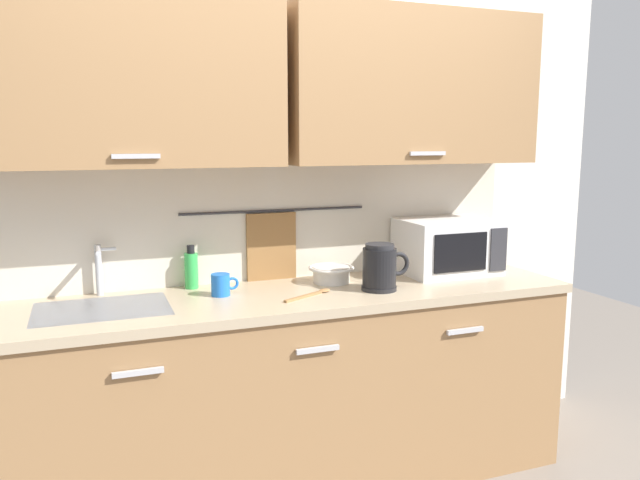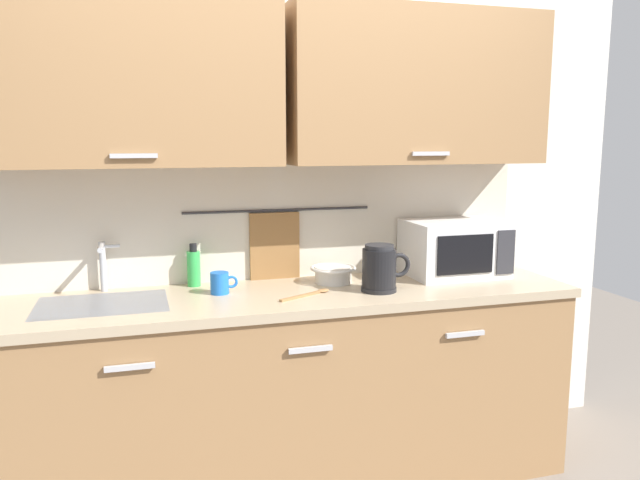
% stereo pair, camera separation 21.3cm
% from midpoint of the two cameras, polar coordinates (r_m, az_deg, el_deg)
% --- Properties ---
extents(counter_unit, '(2.53, 0.64, 0.90)m').
position_cam_midpoint_polar(counter_unit, '(2.88, -4.84, -13.40)').
color(counter_unit, '#997047').
rests_on(counter_unit, ground).
extents(back_wall_assembly, '(3.70, 0.41, 2.50)m').
position_cam_midpoint_polar(back_wall_assembly, '(2.89, -6.23, 8.33)').
color(back_wall_assembly, silver).
rests_on(back_wall_assembly, ground).
extents(sink_faucet, '(0.09, 0.17, 0.22)m').
position_cam_midpoint_polar(sink_faucet, '(2.84, -21.61, -2.01)').
color(sink_faucet, '#B2B5BA').
rests_on(sink_faucet, counter_unit).
extents(microwave, '(0.46, 0.35, 0.27)m').
position_cam_midpoint_polar(microwave, '(3.15, 9.68, -0.58)').
color(microwave, white).
rests_on(microwave, counter_unit).
extents(electric_kettle, '(0.23, 0.16, 0.21)m').
position_cam_midpoint_polar(electric_kettle, '(2.76, 3.34, -2.55)').
color(electric_kettle, black).
rests_on(electric_kettle, counter_unit).
extents(dish_soap_bottle, '(0.06, 0.06, 0.20)m').
position_cam_midpoint_polar(dish_soap_bottle, '(2.88, -13.78, -2.65)').
color(dish_soap_bottle, green).
rests_on(dish_soap_bottle, counter_unit).
extents(mug_near_sink, '(0.12, 0.08, 0.09)m').
position_cam_midpoint_polar(mug_near_sink, '(2.72, -11.25, -4.05)').
color(mug_near_sink, blue).
rests_on(mug_near_sink, counter_unit).
extents(mixing_bowl, '(0.21, 0.21, 0.08)m').
position_cam_midpoint_polar(mixing_bowl, '(2.91, -1.05, -3.06)').
color(mixing_bowl, silver).
rests_on(mixing_bowl, counter_unit).
extents(wooden_spoon, '(0.26, 0.15, 0.01)m').
position_cam_midpoint_polar(wooden_spoon, '(2.69, -2.90, -4.95)').
color(wooden_spoon, '#9E7042').
rests_on(wooden_spoon, counter_unit).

